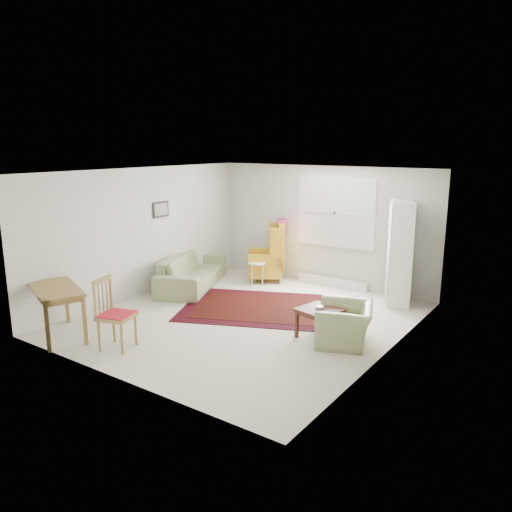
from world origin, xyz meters
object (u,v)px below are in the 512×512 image
Objects in this scene: coffee_table at (319,323)px; desk at (58,312)px; desk_chair at (116,314)px; wingback_chair at (265,250)px; cabinet at (400,253)px; armchair at (345,320)px; stool at (256,273)px; sofa at (192,265)px.

desk is at bearing -145.85° from coffee_table.
desk_chair reaches higher than coffee_table.
desk is (-3.35, -2.27, 0.16)m from coffee_table.
cabinet is (2.94, 0.10, 0.30)m from wingback_chair.
wingback_chair is (-2.96, 2.25, 0.31)m from armchair.
cabinet reaches higher than coffee_table.
desk_chair is (0.27, -3.93, 0.28)m from stool.
armchair is at bearing 31.70° from desk.
coffee_table is 3.04m from desk_chair.
wingback_chair reaches higher than armchair.
cabinet is at bearing 57.65° from wingback_chair.
cabinet is (2.88, 0.52, 0.72)m from stool.
coffee_table is 1.17× the size of stool.
wingback_chair is at bearing 158.15° from cabinet.
cabinet is 1.54× the size of desk.
desk_chair is at bearing -30.01° from wingback_chair.
sofa is at bearing 163.98° from coffee_table.
desk is 1.15m from desk_chair.
coffee_table is at bearing -122.91° from cabinet.
armchair reaches higher than coffee_table.
wingback_chair reaches higher than stool.
stool is 0.47× the size of desk_chair.
sofa is 1.63m from wingback_chair.
stool is (1.03, 0.86, -0.22)m from sofa.
stool is at bearing -74.91° from sofa.
desk_chair is at bearing -137.28° from coffee_table.
sofa is 3.34m from desk_chair.
stool is at bearing 143.07° from coffee_table.
sofa is 2.20× the size of desk_chair.
desk is at bearing -152.46° from cabinet.
stool is at bearing 78.41° from desk.
sofa is 1.74× the size of wingback_chair.
sofa is 3.29m from desk.
wingback_chair is 0.69× the size of cabinet.
cabinet is at bearing -95.38° from sofa.
desk is at bearing -44.22° from wingback_chair.
wingback_chair reaches higher than sofa.
wingback_chair is at bearing -148.21° from armchair.
wingback_chair is 2.68× the size of stool.
desk_chair is at bearing 178.28° from sofa.
desk_chair is at bearing -72.34° from armchair.
wingback_chair is at bearing 97.14° from stool.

